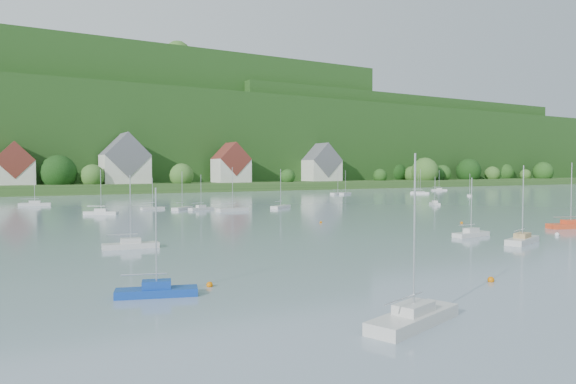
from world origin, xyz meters
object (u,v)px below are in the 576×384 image
at_px(near_sailboat_6, 131,244).
at_px(near_sailboat_2, 522,239).
at_px(near_sailboat_5, 571,225).
at_px(near_sailboat_1, 157,290).
at_px(near_sailboat_3, 471,233).
at_px(near_sailboat_0, 414,316).

bearing_deg(near_sailboat_6, near_sailboat_2, -18.56).
relative_size(near_sailboat_5, near_sailboat_6, 1.20).
relative_size(near_sailboat_1, near_sailboat_6, 0.92).
height_order(near_sailboat_1, near_sailboat_2, near_sailboat_2).
distance_m(near_sailboat_1, near_sailboat_6, 21.68).
bearing_deg(near_sailboat_2, near_sailboat_6, 135.57).
height_order(near_sailboat_3, near_sailboat_6, near_sailboat_6).
bearing_deg(near_sailboat_0, near_sailboat_3, 19.50).
xyz_separation_m(near_sailboat_3, near_sailboat_6, (-37.08, 10.42, 0.01)).
distance_m(near_sailboat_1, near_sailboat_2, 40.99).
bearing_deg(near_sailboat_3, near_sailboat_5, -5.29).
distance_m(near_sailboat_2, near_sailboat_6, 40.93).
relative_size(near_sailboat_2, near_sailboat_3, 1.20).
relative_size(near_sailboat_3, near_sailboat_5, 0.79).
distance_m(near_sailboat_0, near_sailboat_3, 39.26).
bearing_deg(near_sailboat_6, near_sailboat_3, -9.30).
distance_m(near_sailboat_2, near_sailboat_5, 19.75).
relative_size(near_sailboat_2, near_sailboat_6, 1.14).
xyz_separation_m(near_sailboat_2, near_sailboat_6, (-37.11, 17.27, -0.03)).
distance_m(near_sailboat_0, near_sailboat_5, 55.16).
height_order(near_sailboat_2, near_sailboat_3, near_sailboat_2).
bearing_deg(near_sailboat_5, near_sailboat_0, -139.56).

